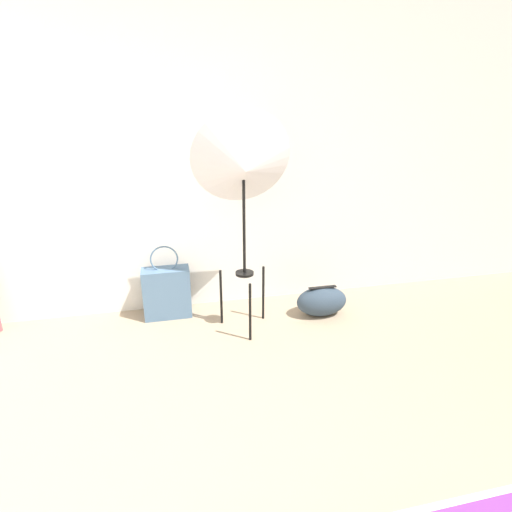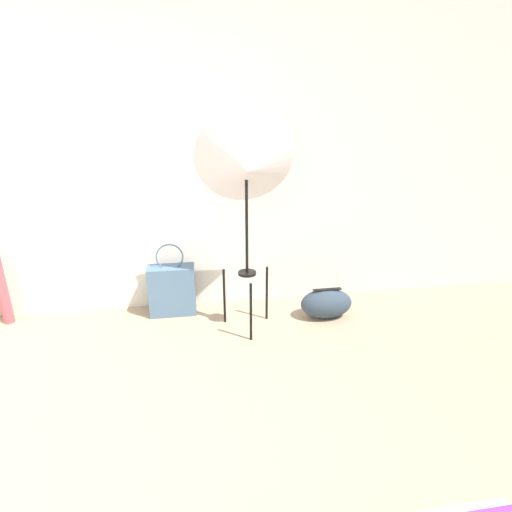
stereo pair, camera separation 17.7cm
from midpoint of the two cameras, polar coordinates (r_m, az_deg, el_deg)
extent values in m
cube|color=silver|center=(3.29, -13.02, 13.96)|extent=(8.00, 0.05, 2.60)
cylinder|color=black|center=(2.95, -2.58, -8.08)|extent=(0.02, 0.02, 0.46)
cylinder|color=black|center=(3.20, -6.59, -5.89)|extent=(0.02, 0.02, 0.46)
cylinder|color=black|center=(3.24, -0.52, -5.34)|extent=(0.02, 0.02, 0.46)
cylinder|color=black|center=(3.03, -3.32, -2.51)|extent=(0.14, 0.14, 0.02)
cylinder|color=black|center=(2.90, -3.48, 4.93)|extent=(0.02, 0.02, 0.81)
cone|color=silver|center=(2.82, -3.66, 12.92)|extent=(0.72, 0.45, 0.74)
cube|color=slate|center=(3.39, -14.07, -5.15)|extent=(0.38, 0.17, 0.42)
torus|color=slate|center=(3.28, -14.51, -0.45)|extent=(0.22, 0.01, 0.22)
ellipsoid|color=#2D3D4C|center=(3.38, 7.88, -6.43)|extent=(0.43, 0.25, 0.25)
cube|color=black|center=(3.33, 7.98, -4.48)|extent=(0.24, 0.04, 0.01)
camera|label=1|loc=(0.09, -91.88, -0.69)|focal=28.00mm
camera|label=2|loc=(0.09, 88.12, 0.69)|focal=28.00mm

